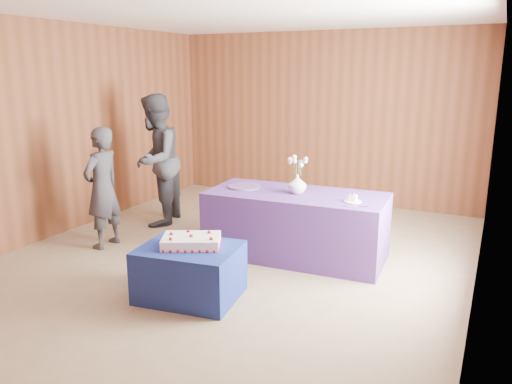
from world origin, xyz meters
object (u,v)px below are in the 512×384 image
Objects in this scene: vase at (297,184)px; guest_right at (156,160)px; sheet_cake at (191,241)px; serving_table at (296,225)px; guest_left at (102,188)px; cake_table at (190,272)px.

guest_right is (-2.21, 0.35, 0.04)m from vase.
sheet_cake is at bearing 28.00° from guest_right.
guest_right reaches higher than vase.
guest_left is at bearing -165.15° from serving_table.
cake_table is 4.20× the size of vase.
sheet_cake is (-0.49, -1.41, 0.17)m from serving_table.
sheet_cake is at bearing -112.06° from serving_table.
guest_right is at bearing 168.16° from serving_table.
cake_table is at bearing -109.33° from vase.
vase is 2.24m from guest_right.
cake_table is 1.37× the size of sheet_cake.
guest_left reaches higher than vase.
guest_right is (-1.71, 1.75, 0.35)m from sheet_cake.
guest_left is at bearing 131.47° from sheet_cake.
serving_table is 1.50m from sheet_cake.
guest_left reaches higher than sheet_cake.
guest_right is (-1.71, 1.78, 0.65)m from cake_table.
serving_table is 3.05× the size of sheet_cake.
guest_right is at bearing 179.81° from guest_left.
guest_right is (-2.20, 0.34, 0.52)m from serving_table.
sheet_cake is (0.01, 0.03, 0.30)m from cake_table.
serving_table reaches higher than sheet_cake.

